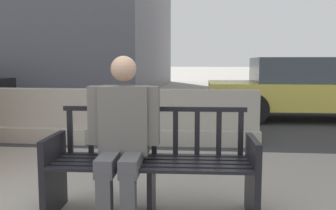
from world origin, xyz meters
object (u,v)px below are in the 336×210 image
seated_person (123,134)px  jersey_barrier_centre (194,121)px  street_bench (152,168)px  car_taxi_near (311,89)px  jersey_barrier_left (33,119)px

seated_person → jersey_barrier_centre: size_ratio=0.65×
street_bench → car_taxi_near: car_taxi_near is taller
jersey_barrier_centre → jersey_barrier_left: bearing=-179.9°
jersey_barrier_left → car_taxi_near: car_taxi_near is taller
seated_person → street_bench: bearing=15.7°
jersey_barrier_centre → car_taxi_near: size_ratio=0.44×
street_bench → jersey_barrier_left: (-2.34, 2.83, -0.06)m
car_taxi_near → jersey_barrier_left: bearing=-152.5°
street_bench → jersey_barrier_left: size_ratio=0.84×
car_taxi_near → street_bench: bearing=-117.0°
seated_person → car_taxi_near: size_ratio=0.29×
seated_person → jersey_barrier_left: seated_person is taller
seated_person → jersey_barrier_centre: (0.51, 2.89, -0.35)m
street_bench → jersey_barrier_centre: bearing=84.3°
street_bench → jersey_barrier_centre: 2.85m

